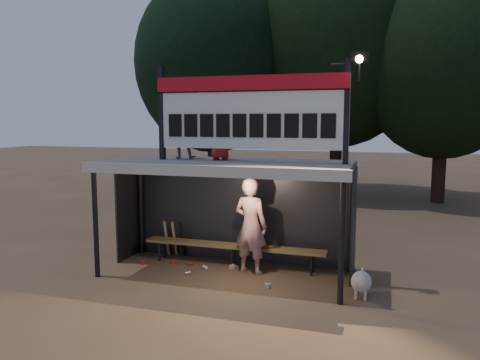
# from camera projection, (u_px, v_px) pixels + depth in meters

# --- Properties ---
(ground) EXTENTS (80.00, 80.00, 0.00)m
(ground) POSITION_uv_depth(u_px,v_px,m) (225.00, 274.00, 9.55)
(ground) COLOR brown
(ground) RESTS_ON ground
(player) EXTENTS (0.81, 0.63, 1.98)m
(player) POSITION_uv_depth(u_px,v_px,m) (251.00, 226.00, 9.51)
(player) COLOR silver
(player) RESTS_ON ground
(child_a) EXTENTS (0.63, 0.52, 1.19)m
(child_a) POSITION_uv_depth(u_px,v_px,m) (183.00, 130.00, 9.83)
(child_a) COLOR slate
(child_a) RESTS_ON dugout_shelter
(child_b) EXTENTS (0.50, 0.33, 1.03)m
(child_b) POSITION_uv_depth(u_px,v_px,m) (220.00, 134.00, 9.49)
(child_b) COLOR #B1221B
(child_b) RESTS_ON dugout_shelter
(dugout_shelter) EXTENTS (5.10, 2.08, 2.32)m
(dugout_shelter) POSITION_uv_depth(u_px,v_px,m) (228.00, 183.00, 9.55)
(dugout_shelter) COLOR #434345
(dugout_shelter) RESTS_ON ground
(scoreboard_assembly) EXTENTS (4.10, 0.27, 1.99)m
(scoreboard_assembly) POSITION_uv_depth(u_px,v_px,m) (251.00, 110.00, 8.96)
(scoreboard_assembly) COLOR black
(scoreboard_assembly) RESTS_ON dugout_shelter
(bench) EXTENTS (4.00, 0.35, 0.48)m
(bench) POSITION_uv_depth(u_px,v_px,m) (233.00, 247.00, 10.01)
(bench) COLOR olive
(bench) RESTS_ON ground
(tree_left) EXTENTS (6.46, 6.46, 9.27)m
(tree_left) POSITION_uv_depth(u_px,v_px,m) (213.00, 63.00, 19.51)
(tree_left) COLOR #312116
(tree_left) RESTS_ON ground
(tree_mid) EXTENTS (7.22, 7.22, 10.36)m
(tree_mid) POSITION_uv_depth(u_px,v_px,m) (338.00, 47.00, 19.37)
(tree_mid) COLOR black
(tree_mid) RESTS_ON ground
(tree_right) EXTENTS (6.08, 6.08, 8.72)m
(tree_right) POSITION_uv_depth(u_px,v_px,m) (444.00, 65.00, 17.35)
(tree_right) COLOR #301E15
(tree_right) RESTS_ON ground
(dog) EXTENTS (0.36, 0.81, 0.49)m
(dog) POSITION_uv_depth(u_px,v_px,m) (361.00, 282.00, 8.27)
(dog) COLOR silver
(dog) RESTS_ON ground
(bats) EXTENTS (0.48, 0.33, 0.84)m
(bats) POSITION_uv_depth(u_px,v_px,m) (174.00, 239.00, 10.72)
(bats) COLOR #9B7B48
(bats) RESTS_ON ground
(litter) EXTENTS (3.08, 1.07, 0.08)m
(litter) POSITION_uv_depth(u_px,v_px,m) (203.00, 268.00, 9.82)
(litter) COLOR #A41C1D
(litter) RESTS_ON ground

